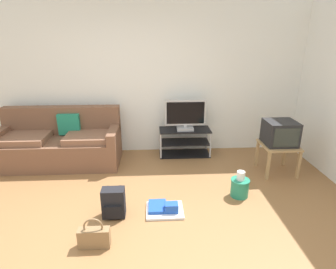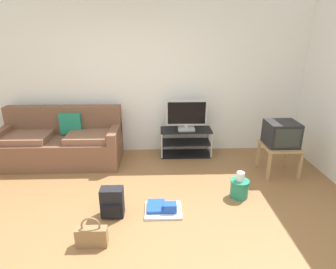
# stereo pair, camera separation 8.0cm
# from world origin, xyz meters

# --- Properties ---
(ground_plane) EXTENTS (9.00, 9.80, 0.02)m
(ground_plane) POSITION_xyz_m (0.00, 0.00, -0.01)
(ground_plane) COLOR olive
(wall_back) EXTENTS (9.00, 0.10, 2.70)m
(wall_back) POSITION_xyz_m (0.00, 2.45, 1.35)
(wall_back) COLOR white
(wall_back) RESTS_ON ground_plane
(couch) EXTENTS (1.98, 0.83, 0.92)m
(couch) POSITION_xyz_m (-1.25, 1.92, 0.35)
(couch) COLOR brown
(couch) RESTS_ON ground_plane
(tv_stand) EXTENTS (0.91, 0.40, 0.48)m
(tv_stand) POSITION_xyz_m (0.88, 2.15, 0.24)
(tv_stand) COLOR black
(tv_stand) RESTS_ON ground_plane
(flat_tv) EXTENTS (0.72, 0.22, 0.54)m
(flat_tv) POSITION_xyz_m (0.88, 2.12, 0.75)
(flat_tv) COLOR #B2B2B7
(flat_tv) RESTS_ON tv_stand
(side_table) EXTENTS (0.53, 0.53, 0.47)m
(side_table) POSITION_xyz_m (2.27, 1.37, 0.40)
(side_table) COLOR tan
(side_table) RESTS_ON ground_plane
(crt_tv) EXTENTS (0.46, 0.44, 0.37)m
(crt_tv) POSITION_xyz_m (2.27, 1.39, 0.66)
(crt_tv) COLOR #232326
(crt_tv) RESTS_ON side_table
(backpack) EXTENTS (0.27, 0.24, 0.37)m
(backpack) POSITION_xyz_m (-0.17, 0.35, 0.18)
(backpack) COLOR black
(backpack) RESTS_ON ground_plane
(handbag) EXTENTS (0.32, 0.11, 0.34)m
(handbag) POSITION_xyz_m (-0.30, -0.17, 0.12)
(handbag) COLOR olive
(handbag) RESTS_ON ground_plane
(cleaning_bucket) EXTENTS (0.25, 0.25, 0.37)m
(cleaning_bucket) POSITION_xyz_m (1.48, 0.71, 0.15)
(cleaning_bucket) COLOR #238466
(cleaning_bucket) RESTS_ON ground_plane
(floor_tray) EXTENTS (0.45, 0.37, 0.14)m
(floor_tray) POSITION_xyz_m (0.44, 0.40, 0.04)
(floor_tray) COLOR silver
(floor_tray) RESTS_ON ground_plane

